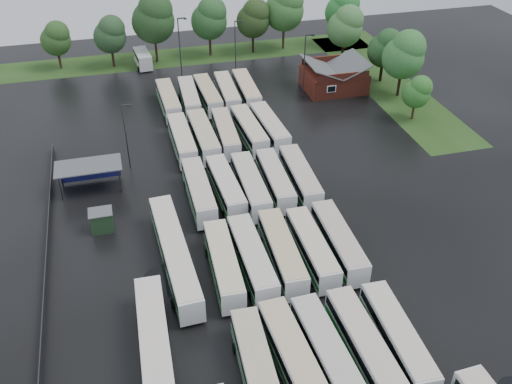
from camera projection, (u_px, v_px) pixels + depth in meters
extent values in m
plane|color=black|center=(267.00, 277.00, 59.51)|extent=(160.00, 160.00, 0.00)
cube|color=maroon|center=(334.00, 80.00, 97.84)|extent=(10.00, 8.00, 3.40)
cube|color=#4C4F51|center=(321.00, 67.00, 95.84)|extent=(5.07, 8.60, 2.19)
cube|color=#4C4F51|center=(349.00, 64.00, 96.90)|extent=(5.07, 8.60, 2.19)
cube|color=maroon|center=(344.00, 77.00, 93.40)|extent=(9.00, 0.20, 1.20)
cube|color=silver|center=(331.00, 89.00, 94.01)|extent=(1.60, 0.12, 1.20)
cylinder|color=#2D2D30|center=(61.00, 189.00, 70.12)|extent=(0.16, 0.16, 3.40)
cylinder|color=#2D2D30|center=(120.00, 181.00, 71.65)|extent=(0.16, 0.16, 3.40)
cylinder|color=#2D2D30|center=(61.00, 175.00, 72.68)|extent=(0.16, 0.16, 3.40)
cylinder|color=#2D2D30|center=(118.00, 168.00, 74.20)|extent=(0.16, 0.16, 3.40)
cube|color=#4C4F51|center=(88.00, 166.00, 71.15)|extent=(8.20, 4.20, 0.15)
cube|color=navy|center=(90.00, 171.00, 73.74)|extent=(7.60, 0.08, 2.60)
cube|color=#1A331B|center=(102.00, 221.00, 65.44)|extent=(2.50, 2.00, 2.50)
cube|color=#4C4F51|center=(100.00, 212.00, 64.70)|extent=(2.70, 2.20, 0.12)
cube|color=#244416|center=(187.00, 56.00, 111.70)|extent=(80.00, 10.00, 0.01)
cube|color=#244416|center=(386.00, 83.00, 100.91)|extent=(10.00, 50.00, 0.01)
cube|color=#2D2D30|center=(47.00, 260.00, 60.86)|extent=(0.10, 50.00, 1.20)
cube|color=silver|center=(257.00, 369.00, 47.62)|extent=(2.97, 11.74, 2.67)
cube|color=black|center=(257.00, 365.00, 47.32)|extent=(3.01, 11.28, 0.85)
cube|color=#1F6A2E|center=(257.00, 374.00, 47.95)|extent=(3.01, 11.51, 0.59)
cube|color=#C5B38F|center=(257.00, 358.00, 46.85)|extent=(2.86, 11.39, 0.12)
cylinder|color=black|center=(246.00, 346.00, 51.35)|extent=(2.47, 0.93, 0.93)
cube|color=silver|center=(294.00, 360.00, 48.30)|extent=(3.16, 12.32, 2.80)
cube|color=black|center=(294.00, 356.00, 47.99)|extent=(3.20, 11.84, 0.90)
cube|color=#1A6323|center=(294.00, 365.00, 48.65)|extent=(3.20, 12.08, 0.62)
cube|color=beige|center=(295.00, 349.00, 47.49)|extent=(3.04, 11.95, 0.12)
cylinder|color=black|center=(280.00, 337.00, 52.21)|extent=(2.59, 0.98, 0.98)
cube|color=silver|center=(327.00, 354.00, 48.94)|extent=(2.92, 11.93, 2.71)
cube|color=black|center=(328.00, 349.00, 48.63)|extent=(2.96, 11.46, 0.87)
cube|color=#0D711C|center=(327.00, 358.00, 49.27)|extent=(2.96, 11.70, 0.60)
cube|color=beige|center=(328.00, 343.00, 48.14)|extent=(2.81, 11.57, 0.12)
cylinder|color=black|center=(312.00, 332.00, 52.73)|extent=(2.52, 0.95, 0.95)
cube|color=silver|center=(364.00, 345.00, 49.69)|extent=(2.68, 11.93, 2.72)
cube|color=black|center=(364.00, 341.00, 49.39)|extent=(2.73, 11.45, 0.87)
cube|color=#0D711E|center=(363.00, 350.00, 50.03)|extent=(2.73, 11.69, 0.60)
cube|color=beige|center=(365.00, 334.00, 48.90)|extent=(2.58, 11.57, 0.12)
cylinder|color=black|center=(346.00, 324.00, 53.50)|extent=(2.53, 0.95, 0.95)
cube|color=silver|center=(397.00, 338.00, 50.43)|extent=(2.84, 11.75, 2.67)
cube|color=black|center=(398.00, 334.00, 50.12)|extent=(2.88, 11.28, 0.86)
cube|color=#11631E|center=(396.00, 342.00, 50.76)|extent=(2.88, 11.52, 0.59)
cube|color=beige|center=(399.00, 327.00, 49.65)|extent=(2.73, 11.40, 0.12)
cylinder|color=black|center=(415.00, 382.00, 48.20)|extent=(2.48, 0.93, 0.93)
cylinder|color=black|center=(377.00, 318.00, 54.16)|extent=(2.48, 0.93, 0.93)
cube|color=silver|center=(224.00, 264.00, 58.47)|extent=(2.92, 11.83, 2.69)
cube|color=black|center=(223.00, 260.00, 58.17)|extent=(2.96, 11.36, 0.86)
cube|color=#0D681C|center=(224.00, 269.00, 58.81)|extent=(2.96, 11.59, 0.59)
cube|color=beige|center=(223.00, 254.00, 57.69)|extent=(2.80, 11.47, 0.12)
cylinder|color=black|center=(232.00, 299.00, 56.23)|extent=(2.49, 0.94, 0.94)
cylinder|color=black|center=(217.00, 251.00, 62.23)|extent=(2.49, 0.94, 0.94)
cube|color=silver|center=(252.00, 259.00, 59.12)|extent=(2.58, 12.04, 2.76)
cube|color=black|center=(252.00, 255.00, 58.81)|extent=(2.64, 11.56, 0.88)
cube|color=#0A6B1A|center=(252.00, 263.00, 59.46)|extent=(2.63, 11.80, 0.61)
cube|color=beige|center=(252.00, 248.00, 58.31)|extent=(2.48, 11.68, 0.12)
cylinder|color=black|center=(262.00, 294.00, 56.82)|extent=(2.56, 0.96, 0.96)
cylinder|color=black|center=(243.00, 246.00, 62.97)|extent=(2.56, 0.96, 0.96)
cube|color=silver|center=(282.00, 252.00, 59.97)|extent=(2.97, 12.11, 2.75)
cube|color=black|center=(282.00, 248.00, 59.66)|extent=(3.01, 11.63, 0.88)
cube|color=#1E6D2C|center=(282.00, 257.00, 60.31)|extent=(3.01, 11.87, 0.61)
cube|color=#CEB787|center=(282.00, 242.00, 59.17)|extent=(2.85, 11.74, 0.12)
cylinder|color=black|center=(293.00, 287.00, 57.67)|extent=(2.55, 0.96, 0.96)
cylinder|color=black|center=(272.00, 240.00, 63.82)|extent=(2.55, 0.96, 0.96)
cube|color=silver|center=(312.00, 248.00, 60.62)|extent=(2.53, 11.59, 2.65)
cube|color=black|center=(312.00, 244.00, 60.32)|extent=(2.58, 11.13, 0.85)
cube|color=#156D29|center=(312.00, 253.00, 60.95)|extent=(2.57, 11.36, 0.58)
cube|color=beige|center=(313.00, 238.00, 59.85)|extent=(2.43, 11.25, 0.12)
cylinder|color=black|center=(323.00, 281.00, 58.41)|extent=(2.46, 0.93, 0.93)
cylinder|color=black|center=(300.00, 237.00, 64.32)|extent=(2.46, 0.93, 0.93)
cube|color=silver|center=(339.00, 242.00, 61.48)|extent=(2.79, 11.92, 2.72)
cube|color=black|center=(339.00, 238.00, 61.17)|extent=(2.83, 11.45, 0.87)
cube|color=#076614|center=(338.00, 246.00, 61.82)|extent=(2.83, 11.68, 0.60)
cube|color=#C5B29B|center=(340.00, 231.00, 60.69)|extent=(2.68, 11.56, 0.12)
cylinder|color=black|center=(351.00, 274.00, 59.21)|extent=(2.52, 0.95, 0.95)
cylinder|color=black|center=(325.00, 231.00, 65.27)|extent=(2.52, 0.95, 0.95)
cube|color=silver|center=(199.00, 191.00, 69.45)|extent=(2.56, 11.93, 2.73)
cube|color=black|center=(199.00, 188.00, 69.15)|extent=(2.62, 11.45, 0.87)
cube|color=#127222|center=(199.00, 195.00, 69.79)|extent=(2.61, 11.69, 0.60)
cube|color=beige|center=(198.00, 182.00, 68.66)|extent=(2.46, 11.57, 0.12)
cylinder|color=black|center=(205.00, 218.00, 67.18)|extent=(2.53, 0.95, 0.95)
cylinder|color=black|center=(194.00, 184.00, 73.27)|extent=(2.53, 0.95, 0.95)
cube|color=silver|center=(226.00, 187.00, 70.35)|extent=(2.82, 11.66, 2.65)
cube|color=black|center=(226.00, 183.00, 70.05)|extent=(2.86, 11.20, 0.85)
cube|color=#147026|center=(226.00, 191.00, 70.68)|extent=(2.86, 11.43, 0.58)
cube|color=beige|center=(225.00, 178.00, 69.58)|extent=(2.71, 11.31, 0.12)
cylinder|color=black|center=(233.00, 213.00, 68.14)|extent=(2.46, 0.93, 0.93)
cylinder|color=black|center=(220.00, 180.00, 74.06)|extent=(2.46, 0.93, 0.93)
cube|color=silver|center=(250.00, 186.00, 70.45)|extent=(2.75, 12.12, 2.77)
cube|color=black|center=(250.00, 182.00, 70.13)|extent=(2.80, 11.64, 0.89)
cube|color=#196127|center=(251.00, 190.00, 70.79)|extent=(2.80, 11.88, 0.61)
cube|color=beige|center=(250.00, 176.00, 69.64)|extent=(2.65, 11.76, 0.12)
cylinder|color=black|center=(259.00, 213.00, 68.14)|extent=(2.57, 0.97, 0.97)
cylinder|color=black|center=(243.00, 179.00, 74.31)|extent=(2.57, 0.97, 0.97)
cube|color=silver|center=(275.00, 180.00, 71.60)|extent=(2.85, 11.70, 2.66)
cube|color=black|center=(275.00, 177.00, 71.30)|extent=(2.89, 11.23, 0.85)
cube|color=#1A5E27|center=(275.00, 184.00, 71.93)|extent=(2.89, 11.46, 0.59)
cube|color=beige|center=(275.00, 171.00, 70.82)|extent=(2.74, 11.34, 0.12)
cylinder|color=black|center=(284.00, 205.00, 69.38)|extent=(2.47, 0.93, 0.93)
cylinder|color=black|center=(267.00, 174.00, 75.32)|extent=(2.47, 0.93, 0.93)
cube|color=silver|center=(300.00, 177.00, 72.11)|extent=(3.01, 12.05, 2.74)
cube|color=black|center=(300.00, 173.00, 71.80)|extent=(3.05, 11.58, 0.88)
cube|color=#0E641A|center=(300.00, 181.00, 72.45)|extent=(3.05, 11.82, 0.60)
cube|color=beige|center=(300.00, 167.00, 71.31)|extent=(2.89, 11.69, 0.12)
cylinder|color=black|center=(309.00, 203.00, 69.83)|extent=(2.54, 0.96, 0.96)
cylinder|color=black|center=(290.00, 171.00, 75.94)|extent=(2.54, 0.96, 0.96)
cube|color=silver|center=(182.00, 140.00, 80.08)|extent=(2.56, 11.89, 2.72)
cube|color=black|center=(182.00, 137.00, 79.77)|extent=(2.61, 11.42, 0.87)
cube|color=#1C6126|center=(182.00, 144.00, 80.41)|extent=(2.61, 11.66, 0.60)
cube|color=beige|center=(181.00, 131.00, 79.28)|extent=(2.46, 11.54, 0.12)
cylinder|color=black|center=(187.00, 162.00, 77.81)|extent=(2.52, 0.95, 0.95)
cylinder|color=black|center=(179.00, 136.00, 83.88)|extent=(2.52, 0.95, 0.95)
cube|color=silver|center=(203.00, 137.00, 80.80)|extent=(2.74, 12.25, 2.80)
cube|color=black|center=(203.00, 133.00, 80.48)|extent=(2.79, 11.76, 0.90)
cube|color=#1D6C2B|center=(204.00, 140.00, 81.14)|extent=(2.79, 12.01, 0.62)
cube|color=#C7B691|center=(203.00, 128.00, 79.98)|extent=(2.63, 11.88, 0.12)
cylinder|color=black|center=(209.00, 159.00, 78.46)|extent=(2.60, 0.98, 0.98)
cylinder|color=black|center=(199.00, 133.00, 84.71)|extent=(2.60, 0.98, 0.98)
cube|color=silver|center=(226.00, 134.00, 81.72)|extent=(3.04, 11.78, 2.67)
cube|color=black|center=(226.00, 130.00, 81.42)|extent=(3.07, 11.31, 0.86)
cube|color=#116123|center=(226.00, 137.00, 82.06)|extent=(3.07, 11.55, 0.59)
cube|color=#CEB293|center=(226.00, 125.00, 80.94)|extent=(2.92, 11.42, 0.12)
cylinder|color=black|center=(232.00, 154.00, 79.50)|extent=(2.48, 0.93, 0.93)
cylinder|color=black|center=(221.00, 130.00, 85.46)|extent=(2.48, 0.93, 0.93)
cube|color=silver|center=(249.00, 130.00, 82.48)|extent=(2.93, 11.94, 2.72)
cube|color=black|center=(249.00, 127.00, 82.18)|extent=(2.97, 11.47, 0.87)
cube|color=#1B6225|center=(249.00, 134.00, 82.82)|extent=(2.97, 11.70, 0.60)
cube|color=beige|center=(249.00, 122.00, 81.69)|extent=(2.81, 11.58, 0.12)
cylinder|color=black|center=(256.00, 151.00, 80.22)|extent=(2.52, 0.95, 0.95)
cylinder|color=black|center=(243.00, 127.00, 86.28)|extent=(2.52, 0.95, 0.95)
cube|color=silver|center=(269.00, 128.00, 83.15)|extent=(3.01, 12.08, 2.75)
cube|color=black|center=(269.00, 124.00, 82.84)|extent=(3.05, 11.61, 0.88)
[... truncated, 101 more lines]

